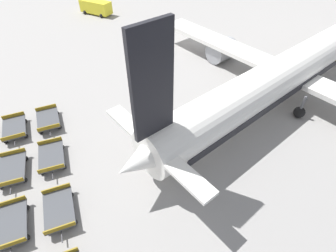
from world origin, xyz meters
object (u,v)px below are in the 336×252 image
object	(u,v)px
baggage_dolly_row_mid_b_col_b	(51,157)
baggage_dolly_row_mid_b_col_c	(59,209)
baggage_dolly_row_mid_a_col_c	(11,224)
service_van	(96,7)
baggage_dolly_row_mid_b_col_a	(48,119)
baggage_dolly_row_mid_a_col_a	(14,128)
airplane	(299,66)
baggage_dolly_row_mid_a_col_b	(12,169)

from	to	relation	value
baggage_dolly_row_mid_b_col_b	baggage_dolly_row_mid_b_col_c	world-z (taller)	same
baggage_dolly_row_mid_a_col_c	baggage_dolly_row_mid_b_col_c	xyz separation A→B (m)	(0.74, 2.61, 0.00)
service_van	baggage_dolly_row_mid_a_col_c	size ratio (longest dim) A/B	1.47
baggage_dolly_row_mid_b_col_a	baggage_dolly_row_mid_b_col_c	size ratio (longest dim) A/B	1.00
baggage_dolly_row_mid_a_col_a	baggage_dolly_row_mid_b_col_a	bearing A→B (deg)	77.60
baggage_dolly_row_mid_b_col_b	baggage_dolly_row_mid_b_col_c	distance (m)	4.74
airplane	baggage_dolly_row_mid_a_col_a	size ratio (longest dim) A/B	10.72
baggage_dolly_row_mid_a_col_a	baggage_dolly_row_mid_a_col_b	distance (m)	4.65
service_van	baggage_dolly_row_mid_b_col_c	world-z (taller)	service_van
baggage_dolly_row_mid_a_col_b	baggage_dolly_row_mid_b_col_c	world-z (taller)	same
service_van	baggage_dolly_row_mid_a_col_a	bearing A→B (deg)	-38.77
service_van	baggage_dolly_row_mid_b_col_a	xyz separation A→B (m)	(22.64, -15.12, -0.66)
airplane	baggage_dolly_row_mid_a_col_c	bearing A→B (deg)	-92.75
airplane	service_van	distance (m)	32.79
baggage_dolly_row_mid_b_col_a	airplane	bearing A→B (deg)	65.82
baggage_dolly_row_mid_b_col_a	baggage_dolly_row_mid_b_col_b	world-z (taller)	same
service_van	baggage_dolly_row_mid_a_col_a	size ratio (longest dim) A/B	1.47
baggage_dolly_row_mid_b_col_c	service_van	bearing A→B (deg)	151.31
baggage_dolly_row_mid_a_col_a	baggage_dolly_row_mid_a_col_c	world-z (taller)	same
baggage_dolly_row_mid_a_col_b	baggage_dolly_row_mid_b_col_b	distance (m)	2.67
baggage_dolly_row_mid_a_col_c	airplane	bearing A→B (deg)	87.25
airplane	baggage_dolly_row_mid_a_col_b	bearing A→B (deg)	-102.63
baggage_dolly_row_mid_b_col_a	baggage_dolly_row_mid_b_col_b	distance (m)	4.55
baggage_dolly_row_mid_a_col_c	baggage_dolly_row_mid_b_col_a	xyz separation A→B (m)	(-8.28, 4.82, 0.00)
baggage_dolly_row_mid_a_col_c	baggage_dolly_row_mid_b_col_b	bearing A→B (deg)	136.69
service_van	baggage_dolly_row_mid_b_col_c	xyz separation A→B (m)	(31.66, -17.33, -0.66)
service_van	baggage_dolly_row_mid_a_col_b	bearing A→B (deg)	-35.43
airplane	baggage_dolly_row_mid_b_col_c	xyz separation A→B (m)	(-0.51, -23.44, -2.40)
baggage_dolly_row_mid_b_col_c	baggage_dolly_row_mid_a_col_a	bearing A→B (deg)	-177.63
airplane	baggage_dolly_row_mid_b_col_b	size ratio (longest dim) A/B	10.73
baggage_dolly_row_mid_b_col_b	baggage_dolly_row_mid_a_col_b	bearing A→B (deg)	-100.29
service_van	baggage_dolly_row_mid_b_col_b	xyz separation A→B (m)	(27.04, -16.28, -0.66)
baggage_dolly_row_mid_a_col_c	baggage_dolly_row_mid_b_col_b	world-z (taller)	same
baggage_dolly_row_mid_a_col_c	baggage_dolly_row_mid_b_col_a	distance (m)	9.58
baggage_dolly_row_mid_a_col_b	baggage_dolly_row_mid_b_col_c	xyz separation A→B (m)	(5.10, 1.57, 0.00)
baggage_dolly_row_mid_b_col_b	service_van	bearing A→B (deg)	148.96
baggage_dolly_row_mid_a_col_a	service_van	bearing A→B (deg)	141.23
airplane	baggage_dolly_row_mid_a_col_b	size ratio (longest dim) A/B	10.73
baggage_dolly_row_mid_a_col_b	baggage_dolly_row_mid_a_col_a	bearing A→B (deg)	165.36
airplane	service_van	size ratio (longest dim) A/B	7.31
baggage_dolly_row_mid_a_col_b	baggage_dolly_row_mid_a_col_c	distance (m)	4.48
baggage_dolly_row_mid_b_col_a	baggage_dolly_row_mid_b_col_c	distance (m)	9.29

